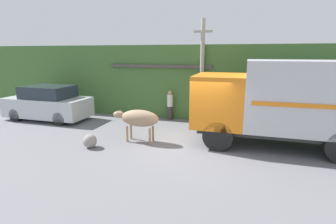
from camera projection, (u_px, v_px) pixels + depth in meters
ground_plane at (195, 147)px, 9.83m from camera, size 60.00×60.00×0.00m
hillside_embankment at (218, 78)px, 16.20m from camera, size 32.00×6.56×3.86m
building_backdrop at (167, 88)px, 15.16m from camera, size 5.51×2.70×2.86m
cargo_truck at (285, 100)px, 9.49m from camera, size 6.33×2.49×3.21m
brown_cow at (139, 118)px, 10.30m from camera, size 1.92×0.66×1.29m
parked_suv at (48, 103)px, 13.77m from camera, size 4.37×1.90×1.79m
pedestrian_on_hill at (170, 104)px, 13.70m from camera, size 0.39×0.39×1.54m
utility_pole at (202, 69)px, 12.94m from camera, size 0.90×0.20×5.07m
roadside_rock at (90, 141)px, 9.76m from camera, size 0.51×0.51×0.51m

